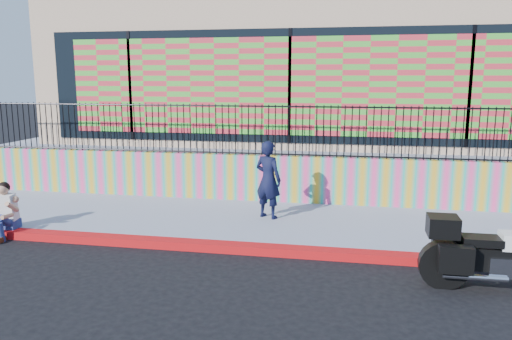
# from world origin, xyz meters

# --- Properties ---
(ground) EXTENTS (90.00, 90.00, 0.00)m
(ground) POSITION_xyz_m (0.00, 0.00, 0.00)
(ground) COLOR black
(ground) RESTS_ON ground
(red_curb) EXTENTS (16.00, 0.30, 0.15)m
(red_curb) POSITION_xyz_m (0.00, 0.00, 0.07)
(red_curb) COLOR #B80D13
(red_curb) RESTS_ON ground
(sidewalk) EXTENTS (16.00, 3.00, 0.15)m
(sidewalk) POSITION_xyz_m (0.00, 1.65, 0.07)
(sidewalk) COLOR #9096AD
(sidewalk) RESTS_ON ground
(mural_wall) EXTENTS (16.00, 0.20, 1.10)m
(mural_wall) POSITION_xyz_m (0.00, 3.25, 0.70)
(mural_wall) COLOR #FF438D
(mural_wall) RESTS_ON sidewalk
(metal_fence) EXTENTS (15.80, 0.04, 1.20)m
(metal_fence) POSITION_xyz_m (0.00, 3.25, 1.85)
(metal_fence) COLOR black
(metal_fence) RESTS_ON mural_wall
(elevated_platform) EXTENTS (16.00, 10.00, 1.25)m
(elevated_platform) POSITION_xyz_m (0.00, 8.35, 0.62)
(elevated_platform) COLOR #9096AD
(elevated_platform) RESTS_ON ground
(storefront_building) EXTENTS (14.00, 8.06, 4.00)m
(storefront_building) POSITION_xyz_m (0.00, 8.13, 3.25)
(storefront_building) COLOR tan
(storefront_building) RESTS_ON elevated_platform
(police_motorcycle) EXTENTS (2.33, 0.77, 1.45)m
(police_motorcycle) POSITION_xyz_m (3.72, -0.91, 0.61)
(police_motorcycle) COLOR black
(police_motorcycle) RESTS_ON ground
(police_officer) EXTENTS (0.71, 0.61, 1.64)m
(police_officer) POSITION_xyz_m (-0.15, 1.80, 0.97)
(police_officer) COLOR black
(police_officer) RESTS_ON sidewalk
(seated_man) EXTENTS (0.54, 0.71, 1.06)m
(seated_man) POSITION_xyz_m (-5.03, -0.09, 0.45)
(seated_man) COLOR navy
(seated_man) RESTS_ON ground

